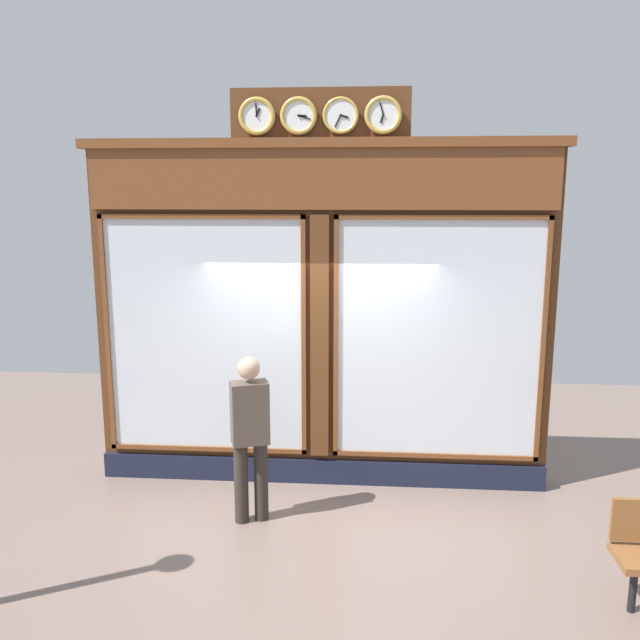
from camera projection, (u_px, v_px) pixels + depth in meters
name	position (u px, v px, depth m)	size (l,w,h in m)	color
shop_facade	(321.00, 314.00, 7.23)	(5.09, 0.42, 4.29)	#5B3319
pedestrian	(250.00, 432.00, 6.44)	(0.41, 0.33, 1.69)	#312A24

